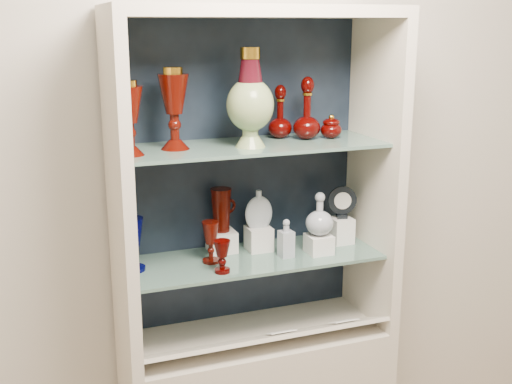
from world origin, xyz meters
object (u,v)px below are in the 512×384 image
object	(u,v)px
flat_flask	(259,208)
cameo_medallion	(342,202)
clear_square_bottle	(286,238)
ruby_decanter_a	(307,104)
lidded_bowl	(331,126)
ruby_goblet_tall	(211,242)
ruby_goblet_small	(222,256)
pedestal_lamp_left	(129,118)
cobalt_goblet	(133,244)
enamel_urn	(250,98)
ruby_decanter_b	(280,110)
clear_round_decanter	(320,215)
pedestal_lamp_right	(174,109)
ruby_pitcher	(221,210)

from	to	relation	value
flat_flask	cameo_medallion	xyz separation A→B (m)	(0.33, -0.03, 0.00)
clear_square_bottle	flat_flask	bearing A→B (deg)	123.28
ruby_decanter_a	lidded_bowl	bearing A→B (deg)	-6.17
ruby_goblet_tall	ruby_goblet_small	world-z (taller)	ruby_goblet_tall
pedestal_lamp_left	cobalt_goblet	bearing A→B (deg)	90.00
ruby_goblet_tall	ruby_decanter_a	bearing A→B (deg)	4.25
enamel_urn	cameo_medallion	size ratio (longest dim) A/B	2.56
ruby_decanter_b	clear_square_bottle	xyz separation A→B (m)	(-0.02, -0.12, -0.45)
cobalt_goblet	flat_flask	size ratio (longest dim) A/B	1.28
ruby_decanter_b	pedestal_lamp_left	bearing A→B (deg)	-167.13
clear_square_bottle	ruby_goblet_tall	bearing A→B (deg)	171.50
lidded_bowl	clear_square_bottle	size ratio (longest dim) A/B	0.63
cobalt_goblet	ruby_goblet_tall	distance (m)	0.28
pedestal_lamp_left	ruby_goblet_tall	size ratio (longest dim) A/B	1.58
clear_round_decanter	cameo_medallion	size ratio (longest dim) A/B	1.19
ruby_decanter_a	flat_flask	size ratio (longest dim) A/B	1.73
pedestal_lamp_right	cobalt_goblet	xyz separation A→B (m)	(-0.16, 0.01, -0.46)
pedestal_lamp_right	flat_flask	xyz separation A→B (m)	(0.32, 0.05, -0.39)
pedestal_lamp_left	cameo_medallion	xyz separation A→B (m)	(0.81, 0.08, -0.37)
pedestal_lamp_left	ruby_decanter_b	bearing A→B (deg)	12.87
pedestal_lamp_left	cameo_medallion	bearing A→B (deg)	5.35
enamel_urn	clear_round_decanter	size ratio (longest dim) A/B	2.16
ruby_decanter_b	ruby_pitcher	bearing A→B (deg)	176.80
pedestal_lamp_left	ruby_goblet_tall	bearing A→B (deg)	9.70
lidded_bowl	cobalt_goblet	distance (m)	0.84
ruby_pitcher	clear_square_bottle	size ratio (longest dim) A/B	1.14
cobalt_goblet	cameo_medallion	xyz separation A→B (m)	(0.81, 0.01, 0.07)
pedestal_lamp_right	cobalt_goblet	distance (m)	0.49
enamel_urn	cameo_medallion	world-z (taller)	enamel_urn
ruby_decanter_b	ruby_pitcher	xyz separation A→B (m)	(-0.23, 0.01, -0.36)
enamel_urn	ruby_goblet_small	xyz separation A→B (m)	(-0.13, -0.07, -0.53)
ruby_goblet_small	cameo_medallion	xyz separation A→B (m)	(0.53, 0.14, 0.11)
flat_flask	clear_round_decanter	world-z (taller)	flat_flask
enamel_urn	flat_flask	xyz separation A→B (m)	(0.07, 0.10, -0.42)
pedestal_lamp_left	ruby_pitcher	bearing A→B (deg)	22.60
ruby_decanter_b	ruby_goblet_tall	xyz separation A→B (m)	(-0.30, -0.08, -0.45)
pedestal_lamp_left	pedestal_lamp_right	distance (m)	0.17
pedestal_lamp_right	ruby_goblet_small	xyz separation A→B (m)	(0.12, -0.12, -0.50)
ruby_goblet_small	clear_square_bottle	bearing A→B (deg)	13.88
clear_square_bottle	clear_round_decanter	distance (m)	0.15
cobalt_goblet	ruby_pitcher	size ratio (longest dim) A/B	1.16
pedestal_lamp_right	ruby_decanter_b	size ratio (longest dim) A/B	1.31
ruby_goblet_small	pedestal_lamp_right	bearing A→B (deg)	137.19
pedestal_lamp_right	lidded_bowl	bearing A→B (deg)	0.94
lidded_bowl	ruby_goblet_small	bearing A→B (deg)	-165.00
pedestal_lamp_left	lidded_bowl	size ratio (longest dim) A/B	2.66
pedestal_lamp_right	clear_round_decanter	size ratio (longest dim) A/B	1.75
ruby_decanter_b	cameo_medallion	world-z (taller)	ruby_decanter_b
cobalt_goblet	ruby_goblet_small	size ratio (longest dim) A/B	1.64
clear_square_bottle	enamel_urn	bearing A→B (deg)	179.76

